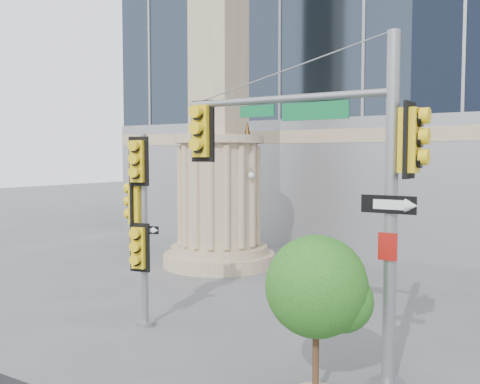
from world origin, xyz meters
The scene contains 5 objects.
ground centered at (0.00, 0.00, 0.00)m, with size 120.00×120.00×0.00m, color #545456.
monument centered at (-6.00, 9.00, 5.52)m, with size 4.40×4.40×16.60m.
main_signal_pole centered at (1.81, 1.47, 4.06)m, with size 5.09×0.61×6.55m.
secondary_signal_pole centered at (-3.36, 1.68, 2.85)m, with size 0.89×0.64×4.86m.
street_tree centered at (2.03, 0.46, 1.92)m, with size 1.87×1.83×2.91m.
Camera 1 is at (5.85, -8.19, 4.31)m, focal length 40.00 mm.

